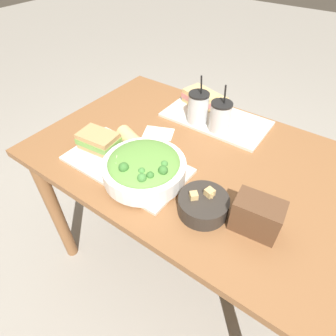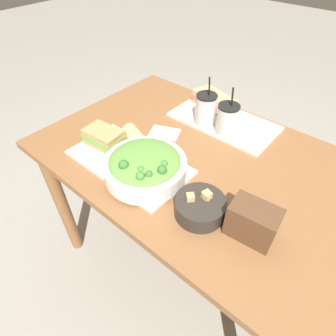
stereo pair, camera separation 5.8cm
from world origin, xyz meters
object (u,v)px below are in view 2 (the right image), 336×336
sandwich_near (104,137)px  sandwich_far (211,100)px  baguette_near (137,139)px  baguette_far (225,102)px  soup_bowl (200,206)px  chip_bag (253,222)px  salad_bowl (145,166)px  drink_cup_red (227,120)px  napkin_folded (165,133)px  drink_cup_dark (206,110)px

sandwich_near → sandwich_far: bearing=67.4°
baguette_near → baguette_far: size_ratio=1.29×
soup_bowl → chip_bag: bearing=12.3°
sandwich_near → baguette_near: (0.10, 0.08, -0.00)m
salad_bowl → drink_cup_red: 0.41m
sandwich_near → drink_cup_red: (0.32, 0.38, 0.03)m
baguette_far → napkin_folded: baguette_far is taller
drink_cup_red → sandwich_far: bearing=140.9°
drink_cup_dark → napkin_folded: drink_cup_dark is taller
drink_cup_dark → drink_cup_red: size_ratio=1.04×
sandwich_far → baguette_far: (0.06, 0.02, -0.00)m
salad_bowl → chip_bag: size_ratio=2.00×
napkin_folded → baguette_near: bearing=-96.5°
baguette_far → chip_bag: 0.68m
baguette_far → drink_cup_red: (0.11, -0.16, 0.03)m
baguette_near → chip_bag: 0.54m
drink_cup_red → salad_bowl: bearing=-100.7°
salad_bowl → sandwich_near: (-0.24, 0.02, -0.01)m
drink_cup_red → chip_bag: size_ratio=1.43×
soup_bowl → sandwich_near: 0.48m
sandwich_near → drink_cup_dark: 0.43m
baguette_near → sandwich_far: bearing=12.7°
sandwich_near → napkin_folded: size_ratio=1.10×
sandwich_near → chip_bag: 0.64m
chip_bag → sandwich_far: bearing=127.2°
salad_bowl → drink_cup_red: bearing=79.3°
drink_cup_dark → sandwich_near: bearing=-119.8°
drink_cup_red → napkin_folded: drink_cup_red is taller
baguette_near → napkin_folded: (0.02, 0.14, -0.04)m
soup_bowl → drink_cup_dark: 0.49m
sandwich_near → drink_cup_dark: bearing=54.1°
salad_bowl → napkin_folded: 0.28m
salad_bowl → drink_cup_red: size_ratio=1.39×
sandwich_near → baguette_far: (0.21, 0.54, -0.00)m
chip_bag → napkin_folded: chip_bag is taller
soup_bowl → drink_cup_dark: drink_cup_dark is taller
salad_bowl → sandwich_far: bearing=99.8°
baguette_far → napkin_folded: (-0.09, -0.32, -0.04)m
chip_bag → napkin_folded: bearing=150.9°
baguette_near → baguette_far: bearing=5.6°
drink_cup_red → napkin_folded: (-0.20, -0.16, -0.07)m
sandwich_near → chip_bag: size_ratio=1.12×
chip_bag → salad_bowl: bearing=177.6°
sandwich_far → drink_cup_red: drink_cup_red is taller
salad_bowl → drink_cup_dark: bearing=94.2°
sandwich_near → napkin_folded: sandwich_near is taller
salad_bowl → drink_cup_red: drink_cup_red is taller
sandwich_near → napkin_folded: bearing=55.0°
soup_bowl → drink_cup_red: size_ratio=0.76×
baguette_near → sandwich_far: 0.44m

